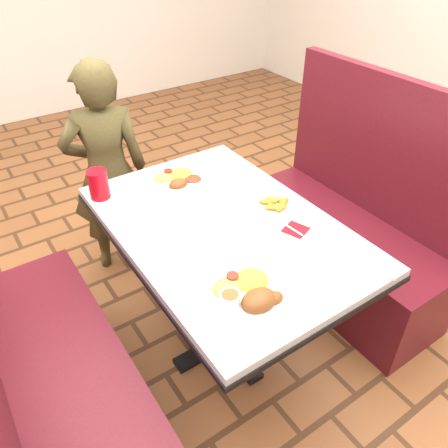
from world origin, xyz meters
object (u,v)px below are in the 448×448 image
(diner_person, at_px, (108,173))
(red_tumbler, at_px, (98,184))
(booth_bench_right, at_px, (345,237))
(far_dinner_plate, at_px, (178,177))
(plantain_plate, at_px, (276,205))
(dining_table, at_px, (224,242))
(booth_bench_left, at_px, (51,382))
(near_dinner_plate, at_px, (250,289))

(diner_person, distance_m, red_tumbler, 0.50)
(booth_bench_right, xyz_separation_m, diner_person, (-0.96, 0.90, 0.29))
(booth_bench_right, height_order, far_dinner_plate, booth_bench_right)
(plantain_plate, bearing_deg, dining_table, 174.01)
(plantain_plate, bearing_deg, booth_bench_left, 178.57)
(far_dinner_plate, distance_m, red_tumbler, 0.36)
(diner_person, height_order, far_dinner_plate, diner_person)
(dining_table, relative_size, booth_bench_left, 1.01)
(diner_person, relative_size, red_tumbler, 9.42)
(near_dinner_plate, bearing_deg, diner_person, 90.22)
(diner_person, distance_m, near_dinner_plate, 1.29)
(booth_bench_left, distance_m, plantain_plate, 1.13)
(booth_bench_right, bearing_deg, red_tumbler, 157.33)
(dining_table, relative_size, booth_bench_right, 1.01)
(near_dinner_plate, height_order, far_dinner_plate, near_dinner_plate)
(booth_bench_right, distance_m, plantain_plate, 0.70)
(plantain_plate, height_order, red_tumbler, red_tumbler)
(booth_bench_right, distance_m, diner_person, 1.34)
(booth_bench_left, xyz_separation_m, booth_bench_right, (1.60, 0.00, 0.00))
(booth_bench_left, xyz_separation_m, plantain_plate, (1.05, -0.03, 0.43))
(far_dinner_plate, height_order, red_tumbler, red_tumbler)
(near_dinner_plate, bearing_deg, booth_bench_right, 21.78)
(diner_person, height_order, plantain_plate, diner_person)
(dining_table, relative_size, near_dinner_plate, 4.23)
(booth_bench_left, height_order, far_dinner_plate, booth_bench_left)
(dining_table, bearing_deg, plantain_plate, -5.99)
(booth_bench_left, xyz_separation_m, diner_person, (0.64, 0.90, 0.29))
(booth_bench_right, xyz_separation_m, far_dinner_plate, (-0.79, 0.40, 0.45))
(near_dinner_plate, relative_size, red_tumbler, 2.19)
(diner_person, xyz_separation_m, red_tumbler, (-0.18, -0.42, 0.20))
(booth_bench_left, distance_m, red_tumbler, 0.82)
(far_dinner_plate, height_order, plantain_plate, far_dinner_plate)
(diner_person, bearing_deg, red_tumbler, 80.72)
(dining_table, height_order, booth_bench_left, booth_bench_left)
(booth_bench_left, bearing_deg, red_tumbler, 45.99)
(far_dinner_plate, relative_size, plantain_plate, 1.39)
(booth_bench_right, bearing_deg, dining_table, 180.00)
(far_dinner_plate, bearing_deg, near_dinner_plate, -102.06)
(diner_person, bearing_deg, booth_bench_left, 68.33)
(dining_table, xyz_separation_m, booth_bench_right, (0.80, 0.00, -0.32))
(diner_person, xyz_separation_m, far_dinner_plate, (0.17, -0.50, 0.16))
(dining_table, distance_m, red_tumbler, 0.61)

